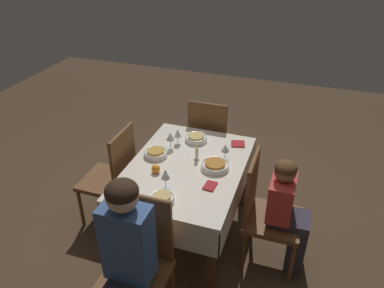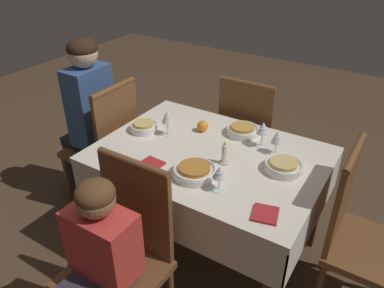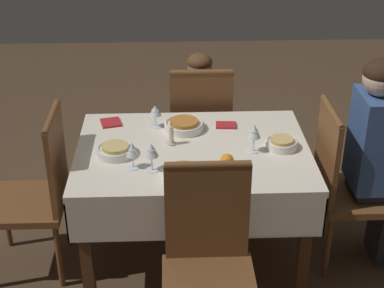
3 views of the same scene
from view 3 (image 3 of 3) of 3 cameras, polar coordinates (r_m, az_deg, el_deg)
ground_plane at (r=3.57m, az=0.08°, el=-10.73°), size 8.00×8.00×0.00m
dining_table at (r=3.21m, az=0.09°, el=-1.94°), size 1.26×0.91×0.73m
chair_east at (r=3.38m, az=14.59°, el=-3.55°), size 0.43×0.42×0.96m
chair_north at (r=3.86m, az=0.80°, el=1.64°), size 0.42×0.43×0.96m
chair_south at (r=2.72m, az=1.60°, el=-11.12°), size 0.42×0.43×0.96m
chair_west at (r=3.31m, az=-14.66°, el=-4.25°), size 0.43×0.42×0.96m
person_adult_denim at (r=3.34m, az=17.55°, el=-0.85°), size 0.34×0.30×1.23m
person_child_red at (r=4.01m, az=0.67°, el=3.07°), size 0.30×0.33×0.98m
bowl_east at (r=3.19m, az=8.69°, el=0.08°), size 0.17×0.17×0.06m
wine_glass_east at (r=3.09m, az=6.06°, el=1.19°), size 0.07×0.07×0.16m
bowl_north at (r=3.35m, az=-0.77°, el=1.85°), size 0.23×0.23×0.06m
wine_glass_north at (r=3.36m, az=-3.60°, el=3.17°), size 0.07×0.07×0.14m
bowl_south at (r=2.89m, az=-0.85°, el=-2.79°), size 0.20×0.20×0.06m
wine_glass_south at (r=2.91m, az=-3.96°, el=-0.66°), size 0.07×0.07×0.16m
bowl_west at (r=3.12m, az=-7.42°, el=-0.59°), size 0.20×0.20×0.06m
wine_glass_west at (r=2.95m, az=-5.81°, el=-0.66°), size 0.07×0.07×0.14m
candle_centerpiece at (r=3.18m, az=-2.04°, el=0.76°), size 0.05×0.05×0.14m
orange_fruit at (r=2.98m, az=3.42°, el=-1.59°), size 0.07×0.07×0.07m
napkin_red_folded at (r=3.46m, az=-7.87°, el=2.07°), size 0.14×0.14×0.01m
napkin_spare_side at (r=3.40m, az=3.32°, el=1.84°), size 0.12×0.09×0.01m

